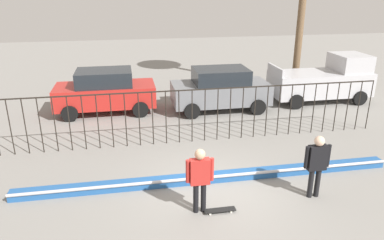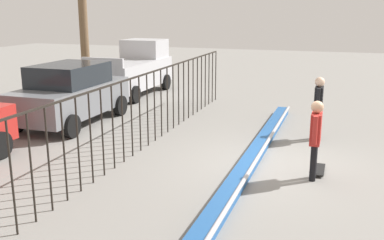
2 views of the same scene
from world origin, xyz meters
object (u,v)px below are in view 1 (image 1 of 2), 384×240
camera_operator (317,161)px  pickup_truck (324,80)px  skateboarder (200,175)px  skateboard (220,210)px  parked_car_gray (220,89)px  parked_car_red (105,91)px

camera_operator → pickup_truck: size_ratio=0.38×
skateboarder → skateboard: (0.50, -0.13, -0.98)m
camera_operator → parked_car_gray: (-0.64, 7.54, -0.09)m
skateboard → pickup_truck: pickup_truck is taller
skateboard → camera_operator: 2.84m
skateboarder → camera_operator: (3.15, 0.14, 0.02)m
skateboard → pickup_truck: (7.28, 8.22, 0.98)m
skateboarder → camera_operator: 3.15m
camera_operator → pickup_truck: pickup_truck is taller
skateboarder → pickup_truck: 11.23m
skateboard → parked_car_red: size_ratio=0.19×
parked_car_gray → skateboarder: bearing=-109.8°
skateboard → parked_car_gray: 8.11m
skateboarder → pickup_truck: size_ratio=0.37×
skateboarder → parked_car_red: (-2.54, 8.28, -0.06)m
camera_operator → pickup_truck: bearing=-95.5°
parked_car_red → parked_car_gray: (5.06, -0.60, 0.00)m
skateboarder → camera_operator: size_ratio=0.98×
skateboard → parked_car_red: (-3.04, 8.41, 0.91)m
pickup_truck → parked_car_red: bearing=-178.9°
skateboarder → parked_car_red: size_ratio=0.40×
skateboarder → skateboard: skateboarder is taller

